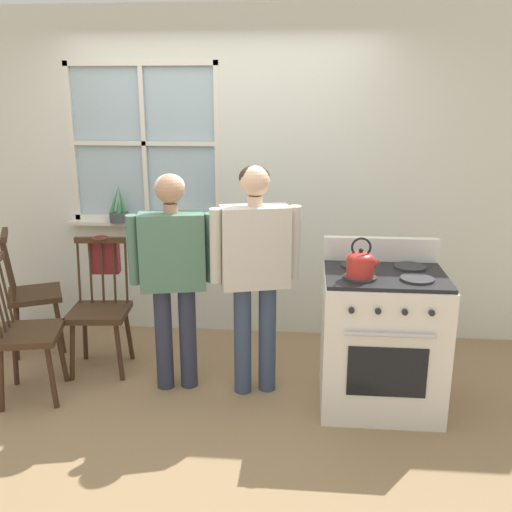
{
  "coord_description": "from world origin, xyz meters",
  "views": [
    {
      "loc": [
        0.7,
        -3.29,
        2.01
      ],
      "look_at": [
        0.37,
        0.28,
        1.0
      ],
      "focal_mm": 40.0,
      "sensor_mm": 36.0,
      "label": 1
    }
  ],
  "objects_px": {
    "kettle": "(361,263)",
    "handbag": "(104,256)",
    "person_teen_center": "(255,260)",
    "potted_plant": "(119,213)",
    "person_elderly_left": "(173,263)",
    "chair_near_wall": "(32,295)",
    "stove": "(381,338)",
    "chair_by_window": "(100,311)",
    "chair_center_cluster": "(26,334)"
  },
  "relations": [
    {
      "from": "kettle",
      "to": "handbag",
      "type": "relative_size",
      "value": 0.8
    },
    {
      "from": "chair_by_window",
      "to": "potted_plant",
      "type": "height_order",
      "value": "potted_plant"
    },
    {
      "from": "chair_by_window",
      "to": "person_elderly_left",
      "type": "distance_m",
      "value": 0.81
    },
    {
      "from": "person_teen_center",
      "to": "chair_near_wall",
      "type": "bearing_deg",
      "value": 148.52
    },
    {
      "from": "handbag",
      "to": "chair_center_cluster",
      "type": "bearing_deg",
      "value": -115.48
    },
    {
      "from": "chair_near_wall",
      "to": "handbag",
      "type": "bearing_deg",
      "value": -122.37
    },
    {
      "from": "chair_by_window",
      "to": "person_elderly_left",
      "type": "xyz_separation_m",
      "value": [
        0.62,
        -0.23,
        0.46
      ]
    },
    {
      "from": "potted_plant",
      "to": "person_teen_center",
      "type": "bearing_deg",
      "value": -38.29
    },
    {
      "from": "chair_by_window",
      "to": "potted_plant",
      "type": "bearing_deg",
      "value": 89.52
    },
    {
      "from": "person_teen_center",
      "to": "kettle",
      "type": "bearing_deg",
      "value": -34.81
    },
    {
      "from": "chair_by_window",
      "to": "chair_near_wall",
      "type": "relative_size",
      "value": 1.0
    },
    {
      "from": "kettle",
      "to": "potted_plant",
      "type": "xyz_separation_m",
      "value": [
        -1.91,
        1.22,
        0.03
      ]
    },
    {
      "from": "handbag",
      "to": "potted_plant",
      "type": "bearing_deg",
      "value": 94.46
    },
    {
      "from": "stove",
      "to": "kettle",
      "type": "distance_m",
      "value": 0.59
    },
    {
      "from": "chair_center_cluster",
      "to": "person_elderly_left",
      "type": "relative_size",
      "value": 0.65
    },
    {
      "from": "chair_near_wall",
      "to": "person_elderly_left",
      "type": "bearing_deg",
      "value": -138.63
    },
    {
      "from": "person_teen_center",
      "to": "potted_plant",
      "type": "height_order",
      "value": "person_teen_center"
    },
    {
      "from": "kettle",
      "to": "chair_by_window",
      "type": "bearing_deg",
      "value": 165.79
    },
    {
      "from": "kettle",
      "to": "potted_plant",
      "type": "distance_m",
      "value": 2.27
    },
    {
      "from": "chair_by_window",
      "to": "chair_near_wall",
      "type": "xyz_separation_m",
      "value": [
        -0.67,
        0.3,
        0.0
      ]
    },
    {
      "from": "chair_by_window",
      "to": "potted_plant",
      "type": "relative_size",
      "value": 3.14
    },
    {
      "from": "stove",
      "to": "handbag",
      "type": "height_order",
      "value": "stove"
    },
    {
      "from": "chair_center_cluster",
      "to": "handbag",
      "type": "bearing_deg",
      "value": -38.31
    },
    {
      "from": "potted_plant",
      "to": "handbag",
      "type": "relative_size",
      "value": 1.03
    },
    {
      "from": "potted_plant",
      "to": "handbag",
      "type": "height_order",
      "value": "potted_plant"
    },
    {
      "from": "stove",
      "to": "potted_plant",
      "type": "relative_size",
      "value": 3.42
    },
    {
      "from": "chair_by_window",
      "to": "stove",
      "type": "xyz_separation_m",
      "value": [
        2.03,
        -0.34,
        0.01
      ]
    },
    {
      "from": "chair_center_cluster",
      "to": "stove",
      "type": "xyz_separation_m",
      "value": [
        2.38,
        0.12,
        0.01
      ]
    },
    {
      "from": "person_teen_center",
      "to": "potted_plant",
      "type": "relative_size",
      "value": 5.0
    },
    {
      "from": "stove",
      "to": "chair_near_wall",
      "type": "bearing_deg",
      "value": 166.69
    },
    {
      "from": "chair_by_window",
      "to": "handbag",
      "type": "xyz_separation_m",
      "value": [
        -0.02,
        0.23,
        0.36
      ]
    },
    {
      "from": "person_elderly_left",
      "to": "kettle",
      "type": "xyz_separation_m",
      "value": [
        1.23,
        -0.24,
        0.11
      ]
    },
    {
      "from": "person_teen_center",
      "to": "stove",
      "type": "distance_m",
      "value": 0.98
    },
    {
      "from": "person_teen_center",
      "to": "kettle",
      "type": "xyz_separation_m",
      "value": [
        0.67,
        -0.24,
        0.06
      ]
    },
    {
      "from": "potted_plant",
      "to": "chair_center_cluster",
      "type": "bearing_deg",
      "value": -103.46
    },
    {
      "from": "chair_by_window",
      "to": "person_teen_center",
      "type": "bearing_deg",
      "value": -16.32
    },
    {
      "from": "kettle",
      "to": "handbag",
      "type": "height_order",
      "value": "kettle"
    },
    {
      "from": "chair_near_wall",
      "to": "potted_plant",
      "type": "bearing_deg",
      "value": -80.27
    },
    {
      "from": "kettle",
      "to": "potted_plant",
      "type": "bearing_deg",
      "value": 147.53
    },
    {
      "from": "chair_near_wall",
      "to": "person_teen_center",
      "type": "relative_size",
      "value": 0.63
    },
    {
      "from": "chair_near_wall",
      "to": "chair_by_window",
      "type": "bearing_deg",
      "value": -140.54
    },
    {
      "from": "person_elderly_left",
      "to": "handbag",
      "type": "distance_m",
      "value": 0.8
    },
    {
      "from": "chair_by_window",
      "to": "person_teen_center",
      "type": "relative_size",
      "value": 0.63
    },
    {
      "from": "chair_by_window",
      "to": "stove",
      "type": "distance_m",
      "value": 2.05
    },
    {
      "from": "chair_near_wall",
      "to": "person_teen_center",
      "type": "distance_m",
      "value": 2.0
    },
    {
      "from": "kettle",
      "to": "chair_near_wall",
      "type": "bearing_deg",
      "value": 163.05
    },
    {
      "from": "person_elderly_left",
      "to": "person_teen_center",
      "type": "xyz_separation_m",
      "value": [
        0.56,
        -0.01,
        0.04
      ]
    },
    {
      "from": "potted_plant",
      "to": "kettle",
      "type": "bearing_deg",
      "value": -32.47
    },
    {
      "from": "chair_center_cluster",
      "to": "chair_by_window",
      "type": "bearing_deg",
      "value": -50.31
    },
    {
      "from": "chair_center_cluster",
      "to": "stove",
      "type": "height_order",
      "value": "stove"
    }
  ]
}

